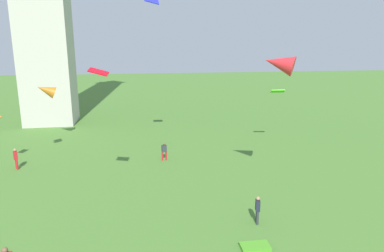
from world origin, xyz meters
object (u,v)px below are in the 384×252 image
person_0 (164,150)px  kite_flying_2 (46,90)px  kite_bundle_0 (255,247)px  kite_flying_0 (98,72)px  kite_flying_3 (278,91)px  person_2 (258,208)px  person_1 (16,157)px  kite_flying_6 (279,63)px  kite_flying_5 (151,0)px

person_0 → kite_flying_2: (-11.29, 8.01, 4.64)m
person_0 → kite_bundle_0: size_ratio=1.10×
kite_flying_0 → kite_flying_3: (16.11, 10.37, -2.86)m
person_2 → person_1: bearing=69.2°
kite_flying_0 → person_2: bearing=159.7°
kite_flying_0 → kite_flying_6: (11.25, -0.30, 0.41)m
kite_flying_5 → kite_bundle_0: (3.81, -16.46, -13.65)m
person_2 → kite_flying_3: size_ratio=1.10×
kite_flying_0 → kite_flying_5: kite_flying_5 is taller
kite_bundle_0 → person_1: bearing=137.0°
person_0 → kite_flying_0: size_ratio=1.34×
person_1 → kite_flying_5: 17.38m
kite_flying_0 → kite_flying_3: kite_flying_0 is taller
kite_flying_2 → kite_flying_6: 24.44m
person_0 → person_1: person_1 is taller
person_0 → kite_flying_6: 13.25m
kite_flying_0 → kite_bundle_0: bearing=144.6°
person_1 → kite_flying_6: size_ratio=0.73×
kite_bundle_0 → kite_flying_3: bearing=63.6°
person_1 → kite_flying_0: kite_flying_0 is taller
person_0 → person_1: size_ratio=0.92×
person_2 → kite_flying_5: (-4.83, 14.03, 12.83)m
person_2 → kite_flying_0: bearing=79.9°
person_2 → kite_bundle_0: bearing=172.3°
person_1 → person_2: person_1 is taller
person_0 → kite_flying_2: kite_flying_2 is taller
person_1 → kite_flying_2: 9.32m
kite_bundle_0 → kite_flying_2: bearing=122.8°
person_0 → kite_flying_0: kite_flying_0 is taller
kite_flying_2 → kite_flying_6: (17.99, -16.21, 3.33)m
person_2 → kite_bundle_0: size_ratio=1.11×
kite_flying_6 → kite_flying_3: bearing=-172.8°
person_2 → kite_bundle_0: 2.76m
person_1 → kite_bundle_0: 21.11m
person_0 → person_2: 12.71m
person_0 → kite_bundle_0: bearing=-91.5°
kite_flying_3 → kite_flying_5: (-12.21, -0.45, 8.14)m
kite_flying_3 → kite_flying_5: kite_flying_5 is taller
kite_flying_0 → kite_flying_2: kite_flying_0 is taller
kite_flying_5 → person_1: bearing=-177.5°
kite_flying_5 → kite_bundle_0: size_ratio=0.85×
kite_flying_2 → kite_flying_6: bearing=36.2°
person_0 → person_1: (-12.28, -0.06, 0.08)m
person_1 → kite_bundle_0: person_1 is taller
person_2 → kite_flying_3: kite_flying_3 is taller
person_2 → kite_flying_2: bearing=52.8°
kite_flying_3 → person_0: bearing=-152.0°
kite_flying_0 → kite_bundle_0: size_ratio=0.83×
person_0 → person_2: person_2 is taller
kite_flying_0 → kite_flying_5: (3.90, 9.92, 5.28)m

